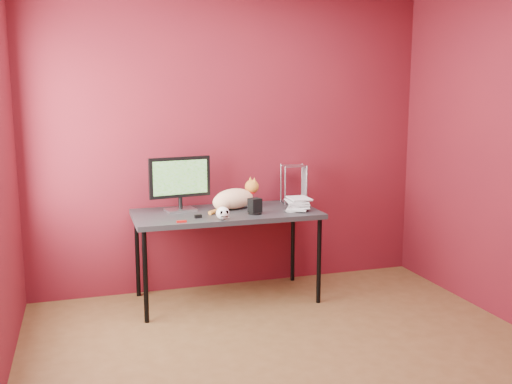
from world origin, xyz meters
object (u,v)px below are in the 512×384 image
object	(u,v)px
speaker	(255,207)
book_stack	(288,142)
skull_mug	(223,213)
cat	(234,199)
monitor	(180,181)
desk	(226,218)

from	to	relation	value
speaker	book_stack	world-z (taller)	book_stack
book_stack	skull_mug	bearing A→B (deg)	-160.04
cat	speaker	distance (m)	0.27
speaker	monitor	bearing A→B (deg)	133.58
speaker	book_stack	distance (m)	0.60
book_stack	desk	bearing A→B (deg)	172.32
desk	cat	world-z (taller)	cat
book_stack	cat	bearing A→B (deg)	159.34
cat	skull_mug	size ratio (longest dim) A/B	4.74
monitor	speaker	bearing A→B (deg)	-37.78
cat	skull_mug	world-z (taller)	cat
monitor	book_stack	xyz separation A→B (m)	(0.86, -0.21, 0.31)
skull_mug	book_stack	xyz separation A→B (m)	(0.61, 0.22, 0.51)
monitor	speaker	size ratio (longest dim) A/B	4.04
skull_mug	speaker	bearing A→B (deg)	22.40
desk	speaker	bearing A→B (deg)	-38.83
monitor	book_stack	world-z (taller)	book_stack
skull_mug	book_stack	distance (m)	0.83
cat	speaker	xyz separation A→B (m)	(0.10, -0.25, -0.03)
desk	book_stack	bearing A→B (deg)	-7.68
monitor	cat	xyz separation A→B (m)	(0.44, -0.05, -0.16)
speaker	book_stack	bearing A→B (deg)	-2.21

